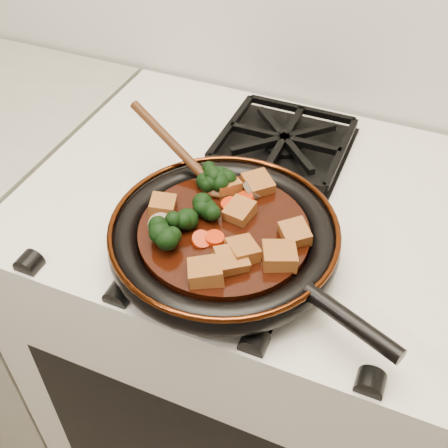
% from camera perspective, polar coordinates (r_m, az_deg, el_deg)
% --- Properties ---
extents(stove, '(0.76, 0.60, 0.90)m').
position_cam_1_polar(stove, '(1.28, 2.52, -12.40)').
color(stove, silver).
rests_on(stove, ground).
extents(burner_grate_front, '(0.23, 0.23, 0.03)m').
position_cam_1_polar(burner_grate_front, '(0.83, 0.04, -2.07)').
color(burner_grate_front, black).
rests_on(burner_grate_front, stove).
extents(burner_grate_back, '(0.23, 0.23, 0.03)m').
position_cam_1_polar(burner_grate_back, '(1.04, 6.11, 8.25)').
color(burner_grate_back, black).
rests_on(burner_grate_back, stove).
extents(skillet, '(0.44, 0.33, 0.05)m').
position_cam_1_polar(skillet, '(0.80, 0.11, -1.42)').
color(skillet, black).
rests_on(skillet, burner_grate_front).
extents(braising_sauce, '(0.24, 0.24, 0.02)m').
position_cam_1_polar(braising_sauce, '(0.80, 0.00, -1.08)').
color(braising_sauce, black).
rests_on(braising_sauce, skillet).
extents(tofu_cube_0, '(0.06, 0.06, 0.03)m').
position_cam_1_polar(tofu_cube_0, '(0.75, 1.88, -2.77)').
color(tofu_cube_0, brown).
rests_on(tofu_cube_0, braising_sauce).
extents(tofu_cube_1, '(0.05, 0.05, 0.03)m').
position_cam_1_polar(tofu_cube_1, '(0.85, 0.21, 3.92)').
color(tofu_cube_1, brown).
rests_on(tofu_cube_1, braising_sauce).
extents(tofu_cube_2, '(0.06, 0.06, 0.03)m').
position_cam_1_polar(tofu_cube_2, '(0.73, -1.87, -4.93)').
color(tofu_cube_2, brown).
rests_on(tofu_cube_2, braising_sauce).
extents(tofu_cube_3, '(0.06, 0.06, 0.03)m').
position_cam_1_polar(tofu_cube_3, '(0.86, 3.44, 4.05)').
color(tofu_cube_3, brown).
rests_on(tofu_cube_3, braising_sauce).
extents(tofu_cube_4, '(0.05, 0.06, 0.03)m').
position_cam_1_polar(tofu_cube_4, '(0.78, 7.20, -1.01)').
color(tofu_cube_4, brown).
rests_on(tofu_cube_4, braising_sauce).
extents(tofu_cube_5, '(0.05, 0.05, 0.03)m').
position_cam_1_polar(tofu_cube_5, '(0.82, -6.26, 1.81)').
color(tofu_cube_5, brown).
rests_on(tofu_cube_5, braising_sauce).
extents(tofu_cube_6, '(0.04, 0.05, 0.03)m').
position_cam_1_polar(tofu_cube_6, '(0.81, 1.60, 1.23)').
color(tofu_cube_6, brown).
rests_on(tofu_cube_6, braising_sauce).
extents(tofu_cube_7, '(0.06, 0.06, 0.03)m').
position_cam_1_polar(tofu_cube_7, '(0.75, 5.63, -3.28)').
color(tofu_cube_7, brown).
rests_on(tofu_cube_7, braising_sauce).
extents(tofu_cube_8, '(0.06, 0.06, 0.03)m').
position_cam_1_polar(tofu_cube_8, '(0.74, 0.71, -3.75)').
color(tofu_cube_8, brown).
rests_on(tofu_cube_8, braising_sauce).
extents(broccoli_floret_0, '(0.07, 0.07, 0.06)m').
position_cam_1_polar(broccoli_floret_0, '(0.85, -0.45, 4.32)').
color(broccoli_floret_0, black).
rests_on(broccoli_floret_0, braising_sauce).
extents(broccoli_floret_1, '(0.07, 0.07, 0.06)m').
position_cam_1_polar(broccoli_floret_1, '(0.79, -4.96, -0.03)').
color(broccoli_floret_1, black).
rests_on(broccoli_floret_1, braising_sauce).
extents(broccoli_floret_2, '(0.07, 0.07, 0.07)m').
position_cam_1_polar(broccoli_floret_2, '(0.81, -1.37, 1.44)').
color(broccoli_floret_2, black).
rests_on(broccoli_floret_2, braising_sauce).
extents(broccoli_floret_3, '(0.06, 0.07, 0.06)m').
position_cam_1_polar(broccoli_floret_3, '(0.86, -0.91, 4.78)').
color(broccoli_floret_3, black).
rests_on(broccoli_floret_3, braising_sauce).
extents(broccoli_floret_4, '(0.09, 0.09, 0.08)m').
position_cam_1_polar(broccoli_floret_4, '(0.76, -6.28, -1.62)').
color(broccoli_floret_4, black).
rests_on(broccoli_floret_4, braising_sauce).
extents(broccoli_floret_5, '(0.08, 0.07, 0.06)m').
position_cam_1_polar(broccoli_floret_5, '(0.85, -1.34, 4.00)').
color(broccoli_floret_5, black).
rests_on(broccoli_floret_5, braising_sauce).
extents(carrot_coin_0, '(0.03, 0.03, 0.01)m').
position_cam_1_polar(carrot_coin_0, '(0.77, -0.97, -1.44)').
color(carrot_coin_0, red).
rests_on(carrot_coin_0, braising_sauce).
extents(carrot_coin_1, '(0.03, 0.03, 0.02)m').
position_cam_1_polar(carrot_coin_1, '(0.83, 2.08, 2.52)').
color(carrot_coin_1, red).
rests_on(carrot_coin_1, braising_sauce).
extents(carrot_coin_2, '(0.03, 0.03, 0.01)m').
position_cam_1_polar(carrot_coin_2, '(0.82, 0.63, 1.99)').
color(carrot_coin_2, red).
rests_on(carrot_coin_2, braising_sauce).
extents(carrot_coin_3, '(0.03, 0.03, 0.02)m').
position_cam_1_polar(carrot_coin_3, '(0.77, -2.31, -1.60)').
color(carrot_coin_3, red).
rests_on(carrot_coin_3, braising_sauce).
extents(mushroom_slice_0, '(0.05, 0.05, 0.03)m').
position_cam_1_polar(mushroom_slice_0, '(0.73, -2.20, -4.79)').
color(mushroom_slice_0, brown).
rests_on(mushroom_slice_0, braising_sauce).
extents(mushroom_slice_1, '(0.04, 0.04, 0.03)m').
position_cam_1_polar(mushroom_slice_1, '(0.85, 2.87, 3.45)').
color(mushroom_slice_1, brown).
rests_on(mushroom_slice_1, braising_sauce).
extents(mushroom_slice_2, '(0.05, 0.05, 0.02)m').
position_cam_1_polar(mushroom_slice_2, '(0.79, -6.40, -0.18)').
color(mushroom_slice_2, brown).
rests_on(mushroom_slice_2, braising_sauce).
extents(wooden_spoon, '(0.13, 0.07, 0.20)m').
position_cam_1_polar(wooden_spoon, '(0.87, -3.20, 6.05)').
color(wooden_spoon, '#43210E').
rests_on(wooden_spoon, braising_sauce).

